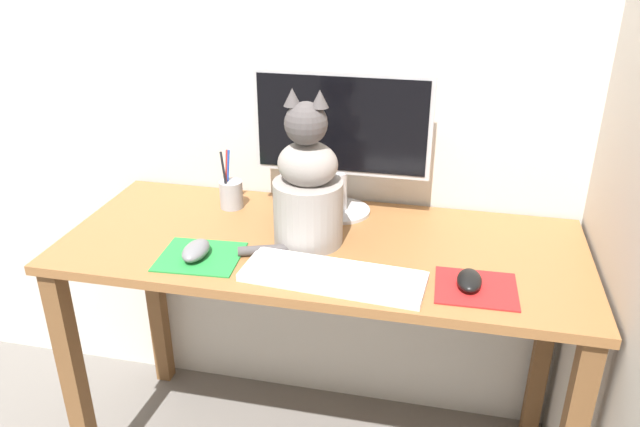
% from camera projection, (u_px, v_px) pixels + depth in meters
% --- Properties ---
extents(wall_back, '(7.00, 0.04, 2.50)m').
position_uv_depth(wall_back, '(347.00, 28.00, 1.70)').
color(wall_back, beige).
rests_on(wall_back, ground_plane).
extents(desk, '(1.35, 0.57, 0.76)m').
position_uv_depth(desk, '(322.00, 280.00, 1.68)').
color(desk, brown).
rests_on(desk, ground_plane).
extents(monitor, '(0.49, 0.17, 0.41)m').
position_uv_depth(monitor, '(341.00, 135.00, 1.69)').
color(monitor, '#B2B2B7').
rests_on(monitor, desk).
extents(keyboard, '(0.44, 0.18, 0.02)m').
position_uv_depth(keyboard, '(333.00, 276.00, 1.45)').
color(keyboard, silver).
rests_on(keyboard, desk).
extents(mousepad_left, '(0.21, 0.19, 0.00)m').
position_uv_depth(mousepad_left, '(200.00, 257.00, 1.55)').
color(mousepad_left, '#238438').
rests_on(mousepad_left, desk).
extents(mousepad_right, '(0.19, 0.17, 0.00)m').
position_uv_depth(mousepad_right, '(476.00, 288.00, 1.42)').
color(mousepad_right, red).
rests_on(mousepad_right, desk).
extents(computer_mouse_left, '(0.06, 0.11, 0.04)m').
position_uv_depth(computer_mouse_left, '(196.00, 250.00, 1.54)').
color(computer_mouse_left, slate).
rests_on(computer_mouse_left, mousepad_left).
extents(computer_mouse_right, '(0.06, 0.10, 0.03)m').
position_uv_depth(computer_mouse_right, '(469.00, 280.00, 1.41)').
color(computer_mouse_right, black).
rests_on(computer_mouse_right, mousepad_right).
extents(cat, '(0.25, 0.22, 0.41)m').
position_uv_depth(cat, '(307.00, 189.00, 1.56)').
color(cat, gray).
rests_on(cat, desk).
extents(pen_cup, '(0.07, 0.07, 0.17)m').
position_uv_depth(pen_cup, '(231.00, 193.00, 1.81)').
color(pen_cup, '#99999E').
rests_on(pen_cup, desk).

